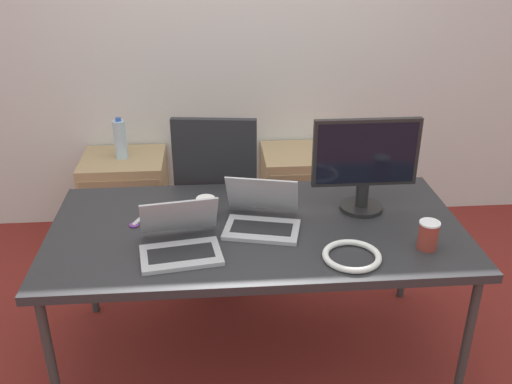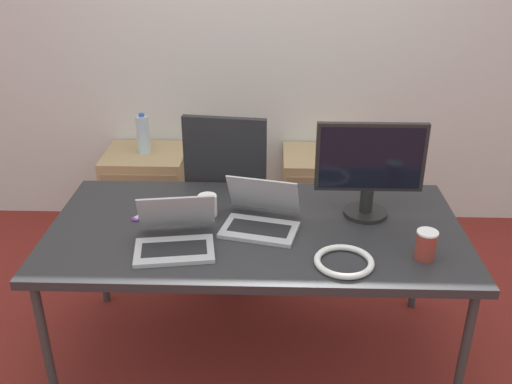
% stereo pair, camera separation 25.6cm
% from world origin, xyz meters
% --- Properties ---
extents(ground_plane, '(14.00, 14.00, 0.00)m').
position_xyz_m(ground_plane, '(0.00, 0.00, 0.00)').
color(ground_plane, maroon).
extents(wall_back, '(10.00, 0.05, 2.60)m').
position_xyz_m(wall_back, '(0.00, 1.51, 1.30)').
color(wall_back, silver).
rests_on(wall_back, ground_plane).
extents(desk, '(1.87, 0.93, 0.73)m').
position_xyz_m(desk, '(0.00, 0.00, 0.69)').
color(desk, '#28282B').
rests_on(desk, ground_plane).
extents(office_chair, '(0.56, 0.59, 1.07)m').
position_xyz_m(office_chair, '(-0.16, 0.71, 0.40)').
color(office_chair, '#232326').
rests_on(office_chair, ground_plane).
extents(cabinet_left, '(0.53, 0.47, 0.58)m').
position_xyz_m(cabinet_left, '(-0.78, 1.24, 0.29)').
color(cabinet_left, tan).
rests_on(cabinet_left, ground_plane).
extents(cabinet_right, '(0.53, 0.47, 0.58)m').
position_xyz_m(cabinet_right, '(0.41, 1.24, 0.29)').
color(cabinet_right, tan).
rests_on(cabinet_right, ground_plane).
extents(water_bottle, '(0.08, 0.08, 0.27)m').
position_xyz_m(water_bottle, '(-0.78, 1.24, 0.71)').
color(water_bottle, silver).
rests_on(water_bottle, cabinet_left).
extents(laptop_left, '(0.36, 0.36, 0.21)m').
position_xyz_m(laptop_left, '(-0.34, -0.18, 0.78)').
color(laptop_left, '#ADADB2').
rests_on(laptop_left, desk).
extents(laptop_right, '(0.37, 0.37, 0.21)m').
position_xyz_m(laptop_right, '(0.02, 0.00, 0.78)').
color(laptop_right, '#ADADB2').
rests_on(laptop_right, desk).
extents(monitor, '(0.49, 0.20, 0.45)m').
position_xyz_m(monitor, '(0.51, 0.13, 0.97)').
color(monitor, black).
rests_on(monitor, desk).
extents(coffee_cup_white, '(0.09, 0.09, 0.10)m').
position_xyz_m(coffee_cup_white, '(-0.23, 0.10, 0.78)').
color(coffee_cup_white, white).
rests_on(coffee_cup_white, desk).
extents(coffee_cup_brown, '(0.09, 0.09, 0.12)m').
position_xyz_m(coffee_cup_brown, '(0.70, -0.24, 0.79)').
color(coffee_cup_brown, maroon).
rests_on(coffee_cup_brown, desk).
extents(cable_coil, '(0.24, 0.24, 0.03)m').
position_xyz_m(cable_coil, '(0.37, -0.30, 0.74)').
color(cable_coil, white).
rests_on(cable_coil, desk).
extents(scissors, '(0.09, 0.16, 0.01)m').
position_xyz_m(scissors, '(-0.54, 0.09, 0.74)').
color(scissors, '#B2B2B7').
rests_on(scissors, desk).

